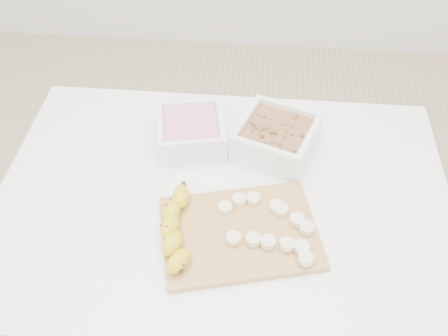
# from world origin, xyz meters

# --- Properties ---
(table) EXTENTS (1.00, 0.70, 0.75)m
(table) POSITION_xyz_m (0.00, 0.00, 0.65)
(table) COLOR white
(table) RESTS_ON ground
(bowl_yogurt) EXTENTS (0.18, 0.18, 0.07)m
(bowl_yogurt) POSITION_xyz_m (-0.09, 0.16, 0.79)
(bowl_yogurt) COLOR white
(bowl_yogurt) RESTS_ON table
(bowl_granola) EXTENTS (0.22, 0.22, 0.08)m
(bowl_granola) POSITION_xyz_m (0.11, 0.16, 0.79)
(bowl_granola) COLOR white
(bowl_granola) RESTS_ON table
(cutting_board) EXTENTS (0.36, 0.29, 0.01)m
(cutting_board) POSITION_xyz_m (0.04, -0.10, 0.76)
(cutting_board) COLOR #BC844A
(cutting_board) RESTS_ON table
(banana) EXTENTS (0.07, 0.21, 0.04)m
(banana) POSITION_xyz_m (-0.08, -0.12, 0.78)
(banana) COLOR gold
(banana) RESTS_ON cutting_board
(banana_slices) EXTENTS (0.20, 0.17, 0.02)m
(banana_slices) POSITION_xyz_m (0.11, -0.09, 0.77)
(banana_slices) COLOR beige
(banana_slices) RESTS_ON cutting_board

